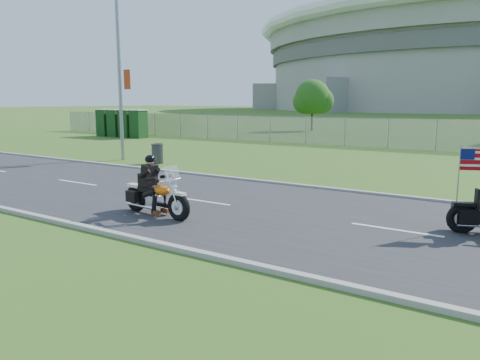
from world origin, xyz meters
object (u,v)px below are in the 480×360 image
Objects in this scene: trash_can at (157,154)px; porta_toilet_b at (127,124)px; porta_toilet_a at (139,124)px; porta_toilet_c at (116,123)px; porta_toilet_d at (105,123)px; motorcycle_lead at (155,197)px; streetlight at (122,51)px.

porta_toilet_b is at bearing 141.63° from trash_can.
porta_toilet_a is 2.80m from porta_toilet_c.
porta_toilet_a and porta_toilet_d have the same top height.
porta_toilet_c is 18.92m from trash_can.
trash_can is (13.95, -11.04, -0.66)m from porta_toilet_b.
porta_toilet_b and porta_toilet_d have the same top height.
porta_toilet_c is 1.00× the size of porta_toilet_d.
porta_toilet_a is 0.91× the size of motorcycle_lead.
porta_toilet_c is at bearing 144.26° from trash_can.
streetlight is 15.39m from porta_toilet_a.
streetlight reaches higher than porta_toilet_a.
porta_toilet_a and porta_toilet_c have the same top height.
motorcycle_lead reaches higher than trash_can.
porta_toilet_d is 2.36× the size of trash_can.
porta_toilet_d is 30.90m from motorcycle_lead.
trash_can is (16.75, -11.04, -0.66)m from porta_toilet_d.
porta_toilet_a is at bearing 141.92° from motorcycle_lead.
porta_toilet_b and porta_toilet_c have the same top height.
porta_toilet_d reaches higher than trash_can.
trash_can is (15.35, -11.04, -0.66)m from porta_toilet_c.
porta_toilet_c is at bearing 0.00° from porta_toilet_d.
trash_can is at bearing -41.35° from porta_toilet_a.
porta_toilet_a is 16.73m from trash_can.
streetlight reaches higher than porta_toilet_c.
porta_toilet_c is at bearing 145.63° from motorcycle_lead.
streetlight is 17.34m from porta_toilet_c.
porta_toilet_d is 0.91× the size of motorcycle_lead.
motorcycle_lead is (21.48, -19.10, -0.61)m from porta_toilet_b.
porta_toilet_d is (-1.40, 0.00, 0.00)m from porta_toilet_c.
streetlight is 4.35× the size of porta_toilet_a.
streetlight reaches higher than motorcycle_lead.
porta_toilet_b is (-1.40, 0.00, 0.00)m from porta_toilet_a.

